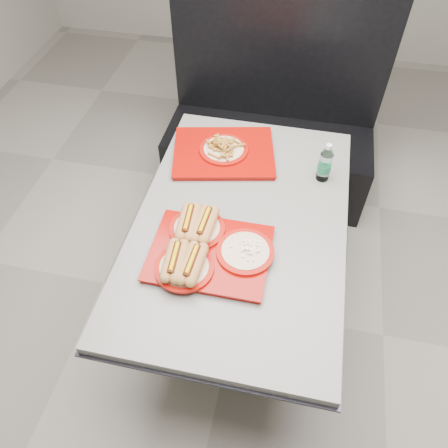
% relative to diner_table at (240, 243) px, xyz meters
% --- Properties ---
extents(ground, '(6.00, 6.00, 0.00)m').
position_rel_diner_table_xyz_m(ground, '(0.00, 0.00, -0.58)').
color(ground, gray).
rests_on(ground, ground).
extents(diner_table, '(0.92, 1.42, 0.75)m').
position_rel_diner_table_xyz_m(diner_table, '(0.00, 0.00, 0.00)').
color(diner_table, black).
rests_on(diner_table, ground).
extents(booth_bench, '(1.30, 0.57, 1.35)m').
position_rel_diner_table_xyz_m(booth_bench, '(0.00, 1.09, -0.18)').
color(booth_bench, black).
rests_on(booth_bench, ground).
extents(tray_near, '(0.49, 0.43, 0.10)m').
position_rel_diner_table_xyz_m(tray_near, '(-0.11, -0.21, 0.20)').
color(tray_near, '#950904').
rests_on(tray_near, diner_table).
extents(tray_far, '(0.56, 0.48, 0.10)m').
position_rel_diner_table_xyz_m(tray_far, '(-0.16, 0.40, 0.19)').
color(tray_far, '#950904').
rests_on(tray_far, diner_table).
extents(water_bottle, '(0.06, 0.06, 0.20)m').
position_rel_diner_table_xyz_m(water_bottle, '(0.32, 0.34, 0.25)').
color(water_bottle, silver).
rests_on(water_bottle, diner_table).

